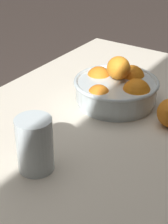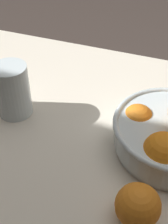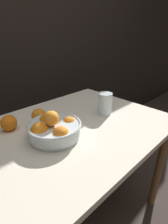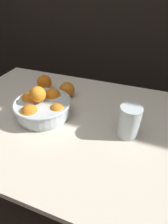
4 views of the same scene
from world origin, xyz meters
name	(u,v)px [view 1 (image 1 of 4)]	position (x,y,z in m)	size (l,w,h in m)	color
dining_table	(107,143)	(0.00, 0.00, 0.64)	(1.15, 0.80, 0.73)	beige
fruit_bowl	(117,88)	(-0.09, -0.03, 0.78)	(0.26, 0.26, 0.15)	silver
juice_glass	(35,147)	(0.29, -0.02, 0.79)	(0.08, 0.08, 0.13)	#F4A314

